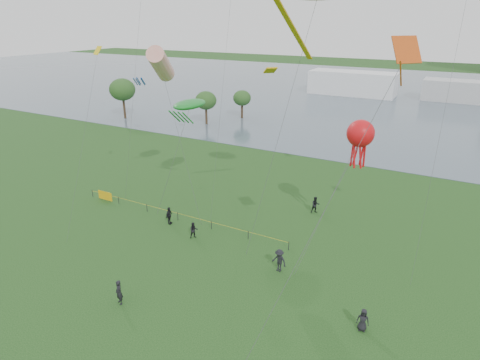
% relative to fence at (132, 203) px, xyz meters
% --- Properties ---
extents(ground_plane, '(400.00, 400.00, 0.00)m').
position_rel_fence_xyz_m(ground_plane, '(15.91, -14.93, -0.55)').
color(ground_plane, '#153711').
extents(lake, '(400.00, 120.00, 0.08)m').
position_rel_fence_xyz_m(lake, '(15.91, 85.07, -0.53)').
color(lake, '#4E5F6C').
rests_on(lake, ground_plane).
extents(pavilion_left, '(22.00, 8.00, 6.00)m').
position_rel_fence_xyz_m(pavilion_left, '(3.91, 80.07, 2.45)').
color(pavilion_left, white).
rests_on(pavilion_left, ground_plane).
extents(pavilion_right, '(18.00, 7.00, 5.00)m').
position_rel_fence_xyz_m(pavilion_right, '(29.91, 83.07, 1.95)').
color(pavilion_right, silver).
rests_on(pavilion_right, ground_plane).
extents(trees, '(25.14, 15.84, 7.96)m').
position_rel_fence_xyz_m(trees, '(-21.29, 34.04, 4.57)').
color(trees, '#342517').
rests_on(trees, ground_plane).
extents(fence, '(24.07, 0.07, 1.05)m').
position_rel_fence_xyz_m(fence, '(0.00, 0.00, 0.00)').
color(fence, black).
rests_on(fence, ground_plane).
extents(spectator_a, '(0.96, 0.96, 1.57)m').
position_rel_fence_xyz_m(spectator_a, '(9.57, -2.18, 0.23)').
color(spectator_a, black).
rests_on(spectator_a, ground_plane).
extents(spectator_b, '(1.38, 0.96, 1.96)m').
position_rel_fence_xyz_m(spectator_b, '(18.60, -3.30, 0.43)').
color(spectator_b, black).
rests_on(spectator_b, ground_plane).
extents(spectator_c, '(0.57, 1.10, 1.80)m').
position_rel_fence_xyz_m(spectator_c, '(5.89, -1.06, 0.35)').
color(spectator_c, black).
rests_on(spectator_c, ground_plane).
extents(spectator_d, '(0.87, 0.64, 1.62)m').
position_rel_fence_xyz_m(spectator_d, '(26.00, -6.82, 0.26)').
color(spectator_d, black).
rests_on(spectator_d, ground_plane).
extents(spectator_f, '(0.81, 0.68, 1.88)m').
position_rel_fence_xyz_m(spectator_f, '(10.15, -12.35, 0.39)').
color(spectator_f, black).
rests_on(spectator_f, ground_plane).
extents(spectator_g, '(1.10, 1.06, 1.79)m').
position_rel_fence_xyz_m(spectator_g, '(17.82, 8.13, 0.34)').
color(spectator_g, black).
rests_on(spectator_g, ground_plane).
extents(kite_windsock, '(8.10, 5.04, 16.72)m').
position_rel_fence_xyz_m(kite_windsock, '(3.12, 2.74, 14.28)').
color(kite_windsock, '#3F3F42').
extents(kite_creature, '(2.72, 6.97, 11.23)m').
position_rel_fence_xyz_m(kite_creature, '(4.84, 4.73, 10.20)').
color(kite_creature, '#3F3F42').
extents(kite_octopus, '(3.59, 8.48, 11.30)m').
position_rel_fence_xyz_m(kite_octopus, '(22.34, 4.11, 9.53)').
color(kite_octopus, '#3F3F42').
extents(kite_delta, '(6.22, 10.01, 18.22)m').
position_rel_fence_xyz_m(kite_delta, '(26.05, -8.32, 16.07)').
color(kite_delta, '#3F3F42').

